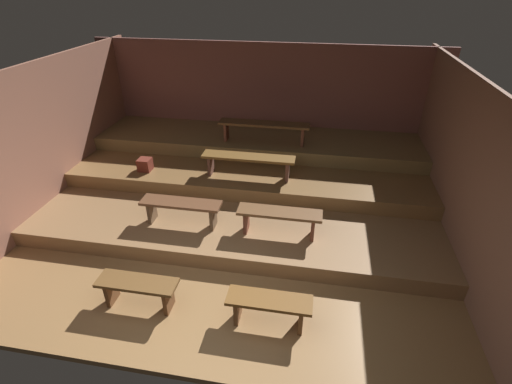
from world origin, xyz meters
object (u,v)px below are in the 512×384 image
bench_middle_center (248,160)px  bench_floor_right (269,305)px  bench_upper_center (264,127)px  wooden_crate_middle (145,165)px  bench_lower_left (181,207)px  bench_floor_left (138,287)px  bench_lower_right (279,216)px

bench_middle_center → bench_floor_right: bearing=-74.2°
bench_floor_right → bench_upper_center: (-0.64, 3.62, 0.77)m
wooden_crate_middle → bench_lower_left: bearing=-46.4°
bench_floor_left → bench_lower_right: bearing=42.8°
bench_middle_center → bench_upper_center: size_ratio=0.93×
bench_floor_right → bench_upper_center: bench_upper_center is taller
bench_floor_right → wooden_crate_middle: (-2.63, 2.56, 0.32)m
bench_middle_center → bench_floor_left: bearing=-107.8°
bench_lower_right → bench_lower_left: bearing=180.0°
bench_floor_right → bench_middle_center: bearing=105.8°
bench_floor_right → bench_lower_left: bench_lower_left is taller
wooden_crate_middle → bench_upper_center: bearing=27.9°
bench_lower_right → bench_floor_right: bearing=-87.5°
bench_middle_center → wooden_crate_middle: (-1.87, -0.09, -0.20)m
bench_floor_left → bench_middle_center: bench_middle_center is taller
bench_floor_right → wooden_crate_middle: 3.68m
bench_upper_center → bench_middle_center: bearing=-96.7°
bench_middle_center → bench_upper_center: bench_upper_center is taller
bench_floor_left → bench_floor_right: 1.61m
bench_lower_left → bench_upper_center: size_ratio=0.71×
bench_lower_right → wooden_crate_middle: size_ratio=5.51×
bench_middle_center → bench_upper_center: 1.01m
bench_floor_right → bench_lower_left: size_ratio=0.81×
bench_floor_right → bench_lower_right: bench_lower_right is taller
bench_lower_left → bench_middle_center: size_ratio=0.76×
bench_upper_center → bench_lower_right: bearing=-75.3°
bench_floor_right → bench_lower_left: bearing=137.2°
bench_floor_right → bench_lower_right: 1.45m
bench_upper_center → wooden_crate_middle: (-1.99, -1.05, -0.46)m
wooden_crate_middle → bench_floor_right: bearing=-44.3°
wooden_crate_middle → bench_middle_center: bearing=2.7°
wooden_crate_middle → bench_lower_right: bearing=-23.9°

